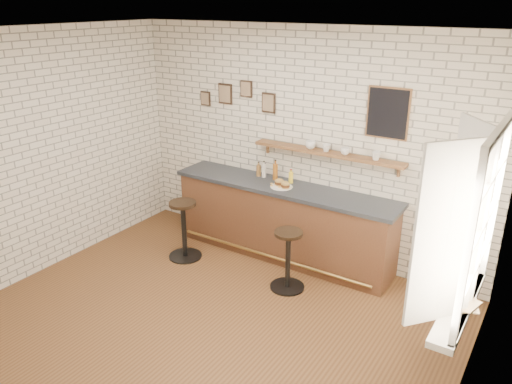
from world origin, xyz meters
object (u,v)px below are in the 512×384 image
at_px(bitters_bottle_amber, 275,172).
at_px(book_upper, 457,300).
at_px(sandwich_plate, 282,187).
at_px(condiment_bottle_yellow, 291,177).
at_px(ciabatta_sandwich, 282,183).
at_px(bitters_bottle_white, 264,171).
at_px(bitters_bottle_brown, 259,170).
at_px(book_lower, 456,304).
at_px(bar_stool_left, 184,228).
at_px(shelf_cup_d, 376,156).
at_px(bar_counter, 283,221).
at_px(shelf_cup_b, 326,148).
at_px(shelf_cup_c, 345,151).
at_px(bar_stool_right, 288,258).
at_px(shelf_cup_a, 311,145).

bearing_deg(bitters_bottle_amber, book_upper, -30.70).
distance_m(sandwich_plate, condiment_bottle_yellow, 0.22).
xyz_separation_m(ciabatta_sandwich, bitters_bottle_white, (-0.41, 0.21, 0.04)).
relative_size(bitters_bottle_brown, book_lower, 0.89).
relative_size(bitters_bottle_amber, bar_stool_left, 0.34).
bearing_deg(shelf_cup_d, ciabatta_sandwich, 178.64).
bearing_deg(bar_counter, condiment_bottle_yellow, 80.00).
bearing_deg(ciabatta_sandwich, shelf_cup_b, 29.29).
relative_size(bar_counter, ciabatta_sandwich, 11.95).
distance_m(sandwich_plate, book_upper, 2.83).
bearing_deg(bar_counter, shelf_cup_c, 15.28).
xyz_separation_m(bar_stool_right, shelf_cup_c, (0.27, 0.89, 1.14)).
xyz_separation_m(ciabatta_sandwich, shelf_cup_c, (0.72, 0.26, 0.48)).
relative_size(sandwich_plate, shelf_cup_a, 2.14).
relative_size(bar_stool_right, shelf_cup_a, 5.76).
bearing_deg(shelf_cup_a, bitters_bottle_amber, 173.58).
height_order(bitters_bottle_amber, bar_stool_left, bitters_bottle_amber).
relative_size(ciabatta_sandwich, bitters_bottle_white, 1.14).
relative_size(bar_stool_left, book_lower, 3.51).
height_order(condiment_bottle_yellow, shelf_cup_b, shelf_cup_b).
bearing_deg(shelf_cup_c, sandwich_plate, 143.44).
xyz_separation_m(bitters_bottle_amber, bar_stool_right, (0.68, -0.83, -0.72)).
relative_size(bitters_bottle_brown, bitters_bottle_white, 0.89).
distance_m(condiment_bottle_yellow, shelf_cup_b, 0.65).
distance_m(shelf_cup_a, shelf_cup_d, 0.86).
relative_size(condiment_bottle_yellow, shelf_cup_c, 1.71).
height_order(ciabatta_sandwich, bar_stool_right, ciabatta_sandwich).
xyz_separation_m(condiment_bottle_yellow, bar_stool_left, (-1.10, -0.90, -0.66)).
relative_size(sandwich_plate, bitters_bottle_white, 1.23).
bearing_deg(bitters_bottle_brown, shelf_cup_d, 1.95).
bearing_deg(bitters_bottle_brown, bar_stool_left, -123.64).
bearing_deg(bitters_bottle_amber, sandwich_plate, -43.58).
distance_m(sandwich_plate, bar_stool_right, 0.99).
bearing_deg(bar_counter, shelf_cup_a, 37.05).
height_order(bar_counter, condiment_bottle_yellow, condiment_bottle_yellow).
bearing_deg(bar_stool_left, book_upper, -10.98).
relative_size(bar_stool_right, book_lower, 3.29).
distance_m(bitters_bottle_brown, shelf_cup_a, 0.87).
xyz_separation_m(bar_counter, bar_stool_left, (-1.08, -0.76, -0.08)).
height_order(bar_counter, bitters_bottle_brown, bitters_bottle_brown).
bearing_deg(shelf_cup_b, shelf_cup_d, -57.66).
xyz_separation_m(sandwich_plate, book_upper, (2.47, -1.39, -0.06)).
bearing_deg(shelf_cup_d, bar_counter, 175.47).
bearing_deg(bar_counter, sandwich_plate, -84.75).
xyz_separation_m(shelf_cup_b, book_lower, (1.99, -1.67, -0.61)).
height_order(shelf_cup_b, book_upper, shelf_cup_b).
height_order(bar_counter, shelf_cup_c, shelf_cup_c).
relative_size(bar_counter, book_upper, 13.74).
xyz_separation_m(bitters_bottle_brown, condiment_bottle_yellow, (0.50, -0.00, -0.00)).
xyz_separation_m(bar_counter, bitters_bottle_amber, (-0.21, 0.15, 0.62)).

